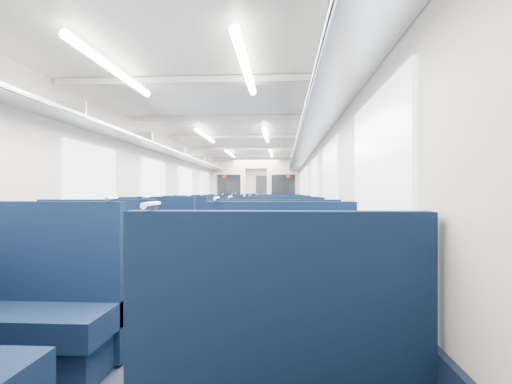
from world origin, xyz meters
The scene contains 39 objects.
floor centered at (0.00, 0.00, 0.00)m, with size 2.80×18.00×0.01m, color black.
ceiling centered at (0.00, 0.00, 2.35)m, with size 2.80×18.00×0.01m, color white.
wall_left centered at (-1.40, 0.00, 1.18)m, with size 0.02×18.00×2.35m, color beige.
dado_left centered at (-1.39, 0.00, 0.35)m, with size 0.03×17.90×0.70m, color black.
wall_right centered at (1.40, 0.00, 1.18)m, with size 0.02×18.00×2.35m, color beige.
dado_right centered at (1.39, 0.00, 0.35)m, with size 0.03×17.90×0.70m, color black.
wall_far centered at (0.00, 9.00, 1.18)m, with size 2.80×0.02×2.35m, color beige.
luggage_rack_left centered at (-1.21, 0.00, 1.97)m, with size 0.36×17.40×0.18m.
luggage_rack_right centered at (1.21, 0.00, 1.97)m, with size 0.36×17.40×0.18m.
windows centered at (0.00, -0.46, 1.42)m, with size 2.78×15.60×0.75m.
ceiling_fittings centered at (0.00, -0.26, 2.29)m, with size 2.70×16.06×0.11m.
end_door centered at (0.00, 8.94, 1.00)m, with size 0.75×0.06×2.00m, color black.
bulkhead centered at (0.00, 3.22, 1.23)m, with size 2.80×0.10×2.35m.
seat_2 centered at (-0.83, -7.14, 0.37)m, with size 1.08×0.60×1.21m.
seat_3 centered at (0.83, -7.05, 0.37)m, with size 1.08×0.60×1.21m.
seat_4 centered at (-0.83, -6.08, 0.37)m, with size 1.08×0.60×1.21m.
seat_5 centered at (0.83, -5.97, 0.37)m, with size 1.08×0.60×1.21m.
seat_6 centered at (-0.83, -4.76, 0.37)m, with size 1.08×0.60×1.21m.
seat_7 centered at (0.83, -4.87, 0.37)m, with size 1.08×0.60×1.21m.
seat_8 centered at (-0.83, -3.56, 0.37)m, with size 1.08×0.60×1.21m.
seat_9 centered at (0.83, -3.73, 0.37)m, with size 1.08×0.60×1.21m.
seat_10 centered at (-0.83, -2.56, 0.37)m, with size 1.08×0.60×1.21m.
seat_11 centered at (0.83, -2.45, 0.37)m, with size 1.08×0.60×1.21m.
seat_12 centered at (-0.83, -1.47, 0.37)m, with size 1.08×0.60×1.21m.
seat_13 centered at (0.83, -1.36, 0.37)m, with size 1.08×0.60×1.21m.
seat_14 centered at (-0.83, -0.21, 0.37)m, with size 1.08×0.60×1.21m.
seat_15 centered at (0.83, -0.17, 0.37)m, with size 1.08×0.60×1.21m.
seat_16 centered at (-0.83, 0.86, 0.37)m, with size 1.08×0.60×1.21m.
seat_17 centered at (0.83, 1.02, 0.37)m, with size 1.08×0.60×1.21m.
seat_18 centered at (-0.83, 2.07, 0.37)m, with size 1.08×0.60×1.21m.
seat_19 centered at (0.83, 2.00, 0.37)m, with size 1.08×0.60×1.21m.
seat_20 centered at (-0.83, 4.14, 0.37)m, with size 1.08×0.60×1.21m.
seat_21 centered at (0.83, 4.06, 0.37)m, with size 1.08×0.60×1.21m.
seat_22 centered at (-0.83, 5.33, 0.37)m, with size 1.08×0.60×1.21m.
seat_23 centered at (0.83, 5.37, 0.37)m, with size 1.08×0.60×1.21m.
seat_24 centered at (-0.83, 6.37, 0.37)m, with size 1.08×0.60×1.21m.
seat_25 centered at (0.83, 6.31, 0.37)m, with size 1.08×0.60×1.21m.
seat_26 centered at (-0.83, 7.64, 0.37)m, with size 1.08×0.60×1.21m.
seat_27 centered at (0.83, 7.56, 0.37)m, with size 1.08×0.60×1.21m.
Camera 1 is at (0.85, -9.82, 1.24)m, focal length 28.51 mm.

